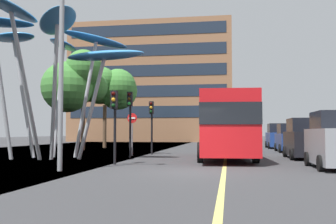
{
  "coord_description": "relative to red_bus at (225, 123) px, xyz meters",
  "views": [
    {
      "loc": [
        1.37,
        -14.18,
        1.44
      ],
      "look_at": [
        -1.82,
        6.17,
        2.5
      ],
      "focal_mm": 41.61,
      "sensor_mm": 36.0,
      "label": 1
    }
  ],
  "objects": [
    {
      "name": "tree_pavement_near",
      "position": [
        -11.69,
        7.68,
        3.37
      ],
      "size": [
        4.72,
        5.25,
        7.82
      ],
      "color": "brown",
      "rests_on": "ground"
    },
    {
      "name": "backdrop_building",
      "position": [
        -11.61,
        39.55,
        7.12
      ],
      "size": [
        24.63,
        11.22,
        18.07
      ],
      "color": "#8E6042",
      "rests_on": "ground"
    },
    {
      "name": "ground",
      "position": [
        -1.89,
        -6.96,
        -1.97
      ],
      "size": [
        120.0,
        240.0,
        0.1
      ],
      "color": "#38383A"
    },
    {
      "name": "car_parked_mid",
      "position": [
        4.31,
        0.8,
        -0.9
      ],
      "size": [
        2.05,
        4.08,
        2.18
      ],
      "color": "black",
      "rests_on": "ground"
    },
    {
      "name": "traffic_light_island_mid",
      "position": [
        -4.68,
        3.26,
        0.55
      ],
      "size": [
        0.28,
        0.42,
        3.4
      ],
      "color": "black",
      "rests_on": "ground"
    },
    {
      "name": "traffic_light_kerb_near",
      "position": [
        -4.8,
        -4.52,
        0.45
      ],
      "size": [
        0.28,
        0.42,
        3.26
      ],
      "color": "black",
      "rests_on": "ground"
    },
    {
      "name": "red_bus",
      "position": [
        0.0,
        0.0,
        0.0
      ],
      "size": [
        3.23,
        9.91,
        3.51
      ],
      "color": "red",
      "rests_on": "ground"
    },
    {
      "name": "tree_pavement_far",
      "position": [
        -10.69,
        13.28,
        3.67
      ],
      "size": [
        5.24,
        4.42,
        7.44
      ],
      "color": "brown",
      "rests_on": "ground"
    },
    {
      "name": "no_entry_sign",
      "position": [
        -5.58,
        1.78,
        -0.2
      ],
      "size": [
        0.6,
        0.12,
        2.58
      ],
      "color": "gray",
      "rests_on": "ground"
    },
    {
      "name": "street_lamp",
      "position": [
        -5.62,
        -7.52,
        2.72
      ],
      "size": [
        1.52,
        0.44,
        7.24
      ],
      "color": "gray",
      "rests_on": "ground"
    },
    {
      "name": "car_side_street",
      "position": [
        4.55,
        14.53,
        -0.9
      ],
      "size": [
        2.08,
        4.14,
        2.19
      ],
      "color": "navy",
      "rests_on": "ground"
    },
    {
      "name": "leaf_sculpture",
      "position": [
        -9.15,
        -1.61,
        4.33
      ],
      "size": [
        10.22,
        10.29,
        7.66
      ],
      "color": "#9EA0A5",
      "rests_on": "ground"
    },
    {
      "name": "car_parked_far",
      "position": [
        4.57,
        8.03,
        -0.97
      ],
      "size": [
        1.9,
        4.14,
        2.04
      ],
      "color": "navy",
      "rests_on": "ground"
    },
    {
      "name": "traffic_light_kerb_far",
      "position": [
        -5.22,
        -0.17,
        0.74
      ],
      "size": [
        0.28,
        0.42,
        3.67
      ],
      "color": "black",
      "rests_on": "ground"
    }
  ]
}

